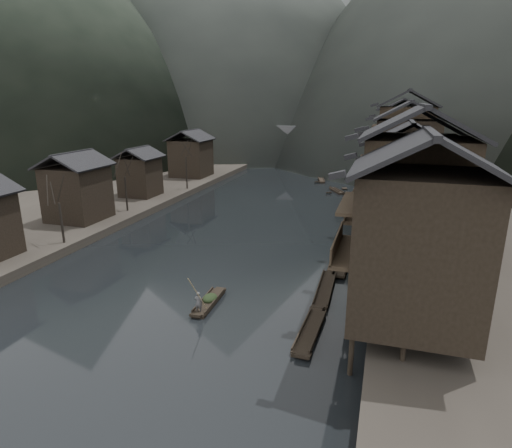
% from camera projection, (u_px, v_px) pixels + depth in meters
% --- Properties ---
extents(water, '(300.00, 300.00, 0.00)m').
position_uv_depth(water, '(199.00, 277.00, 38.24)').
color(water, black).
rests_on(water, ground).
extents(left_bank, '(40.00, 200.00, 1.20)m').
position_uv_depth(left_bank, '(121.00, 175.00, 84.59)').
color(left_bank, '#2D2823').
rests_on(left_bank, ground).
extents(stilt_houses, '(9.00, 67.60, 16.64)m').
position_uv_depth(stilt_houses, '(406.00, 155.00, 48.56)').
color(stilt_houses, black).
rests_on(stilt_houses, ground).
extents(left_houses, '(8.10, 53.20, 8.73)m').
position_uv_depth(left_houses, '(124.00, 169.00, 60.85)').
color(left_houses, black).
rests_on(left_houses, left_bank).
extents(bare_trees, '(3.72, 44.79, 7.44)m').
position_uv_depth(bare_trees, '(114.00, 175.00, 52.98)').
color(bare_trees, black).
rests_on(bare_trees, left_bank).
extents(moored_sampans, '(3.04, 62.12, 0.47)m').
position_uv_depth(moored_sampans, '(355.00, 222.00, 54.24)').
color(moored_sampans, black).
rests_on(moored_sampans, water).
extents(midriver_boats, '(10.02, 22.72, 0.45)m').
position_uv_depth(midriver_boats, '(322.00, 180.00, 82.18)').
color(midriver_boats, black).
rests_on(midriver_boats, water).
extents(stone_bridge, '(40.00, 6.00, 9.00)m').
position_uv_depth(stone_bridge, '(323.00, 142.00, 102.80)').
color(stone_bridge, '#4C4C4F').
rests_on(stone_bridge, ground).
extents(hero_sampan, '(1.18, 5.02, 0.44)m').
position_uv_depth(hero_sampan, '(209.00, 302.00, 33.03)').
color(hero_sampan, black).
rests_on(hero_sampan, water).
extents(cargo_heap, '(1.10, 1.44, 0.66)m').
position_uv_depth(cargo_heap, '(210.00, 294.00, 33.08)').
color(cargo_heap, black).
rests_on(cargo_heap, hero_sampan).
extents(boatman, '(0.62, 0.42, 1.65)m').
position_uv_depth(boatman, '(198.00, 299.00, 31.15)').
color(boatman, '#565558').
rests_on(boatman, hero_sampan).
extents(bamboo_pole, '(1.11, 1.82, 3.90)m').
position_uv_depth(bamboo_pole, '(199.00, 264.00, 30.30)').
color(bamboo_pole, '#8C7A51').
rests_on(bamboo_pole, boatman).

